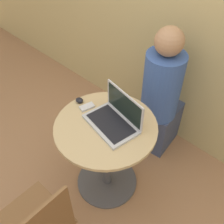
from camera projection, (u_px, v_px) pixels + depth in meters
ground_plane at (107, 181)px, 2.28m from camera, size 12.00×12.00×0.00m
back_wall at (193, 1)px, 1.85m from camera, size 7.00×0.05×2.60m
round_table at (106, 147)px, 1.95m from camera, size 0.71×0.71×0.71m
laptop at (115, 118)px, 1.77m from camera, size 0.41×0.30×0.23m
cell_phone at (87, 107)px, 1.91m from camera, size 0.08×0.12×0.02m
computer_mouse at (79, 100)px, 1.95m from camera, size 0.06×0.05×0.03m
person_seated at (161, 102)px, 2.25m from camera, size 0.34×0.49×1.22m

